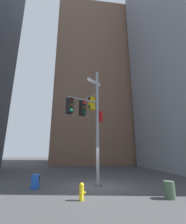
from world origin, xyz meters
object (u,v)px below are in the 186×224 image
(fire_hydrant, at_px, (82,191))
(newspaper_box, at_px, (35,182))
(signal_pole_assembly, at_px, (89,113))
(trash_bin, at_px, (169,190))

(fire_hydrant, xyz_separation_m, newspaper_box, (-2.73, 2.65, 0.02))
(signal_pole_assembly, distance_m, fire_hydrant, 5.58)
(fire_hydrant, relative_size, trash_bin, 0.98)
(trash_bin, bearing_deg, newspaper_box, 157.45)
(trash_bin, bearing_deg, signal_pole_assembly, 137.82)
(fire_hydrant, bearing_deg, signal_pole_assembly, 78.28)
(signal_pole_assembly, height_order, newspaper_box, signal_pole_assembly)
(newspaper_box, bearing_deg, trash_bin, -22.55)
(newspaper_box, xyz_separation_m, trash_bin, (7.06, -2.93, -0.03))
(signal_pole_assembly, distance_m, newspaper_box, 5.71)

